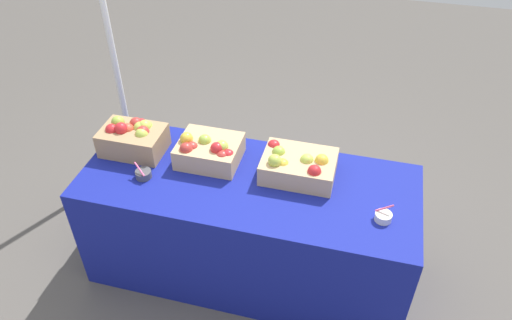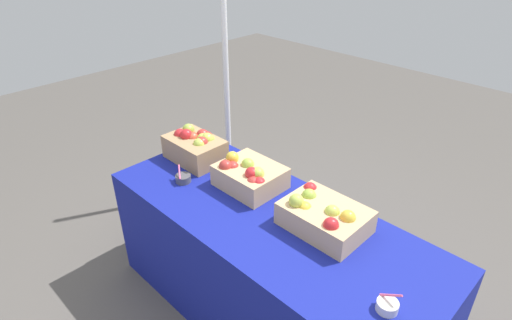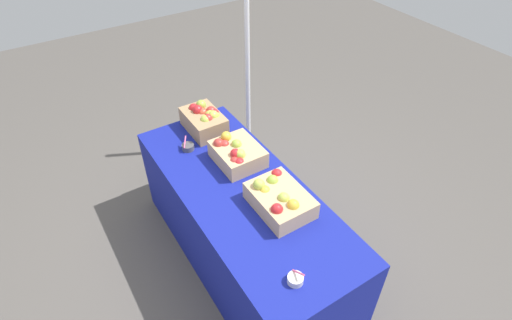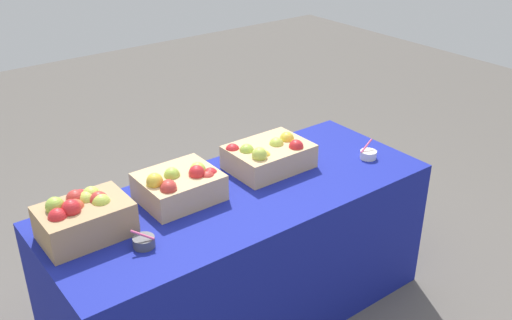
% 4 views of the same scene
% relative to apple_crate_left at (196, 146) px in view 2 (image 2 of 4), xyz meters
% --- Properties ---
extents(ground_plane, '(10.00, 10.00, 0.00)m').
position_rel_apple_crate_left_xyz_m(ground_plane, '(0.73, -0.10, -0.83)').
color(ground_plane, '#56514C').
extents(table, '(1.90, 0.76, 0.74)m').
position_rel_apple_crate_left_xyz_m(table, '(0.73, -0.10, -0.46)').
color(table, navy).
rests_on(table, ground_plane).
extents(apple_crate_left, '(0.37, 0.25, 0.20)m').
position_rel_apple_crate_left_xyz_m(apple_crate_left, '(0.00, 0.00, 0.00)').
color(apple_crate_left, tan).
rests_on(apple_crate_left, table).
extents(apple_crate_middle, '(0.35, 0.30, 0.18)m').
position_rel_apple_crate_left_xyz_m(apple_crate_middle, '(0.46, 0.01, -0.02)').
color(apple_crate_middle, tan).
rests_on(apple_crate_middle, table).
extents(apple_crate_right, '(0.41, 0.30, 0.18)m').
position_rel_apple_crate_left_xyz_m(apple_crate_right, '(0.99, 0.01, -0.02)').
color(apple_crate_right, tan).
rests_on(apple_crate_right, table).
extents(sample_bowl_near, '(0.09, 0.09, 0.10)m').
position_rel_apple_crate_left_xyz_m(sample_bowl_near, '(1.48, -0.22, -0.07)').
color(sample_bowl_near, silver).
rests_on(sample_bowl_near, table).
extents(sample_bowl_mid, '(0.10, 0.09, 0.09)m').
position_rel_apple_crate_left_xyz_m(sample_bowl_mid, '(0.15, -0.22, -0.07)').
color(sample_bowl_mid, '#4C4C51').
rests_on(sample_bowl_mid, table).
extents(tent_pole, '(0.04, 0.04, 2.06)m').
position_rel_apple_crate_left_xyz_m(tent_pole, '(-0.44, 0.66, 0.19)').
color(tent_pole, white).
rests_on(tent_pole, ground_plane).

